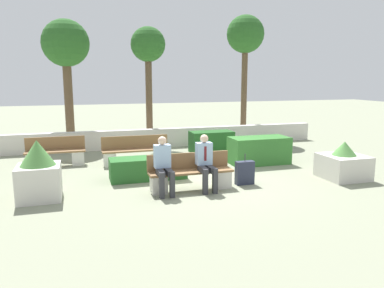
{
  "coord_description": "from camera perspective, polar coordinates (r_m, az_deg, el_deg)",
  "views": [
    {
      "loc": [
        -3.08,
        -9.11,
        2.69
      ],
      "look_at": [
        -0.17,
        0.5,
        0.9
      ],
      "focal_mm": 35.0,
      "sensor_mm": 36.0,
      "label": 1
    }
  ],
  "objects": [
    {
      "name": "bench_right_side",
      "position": [
        12.29,
        -20.06,
        -1.56
      ],
      "size": [
        1.77,
        0.49,
        0.87
      ],
      "rotation": [
        0.0,
        0.0,
        -0.08
      ],
      "color": "brown",
      "rests_on": "ground_plane"
    },
    {
      "name": "suitcase",
      "position": [
        9.63,
        8.03,
        -4.36
      ],
      "size": [
        0.48,
        0.19,
        0.8
      ],
      "color": "#282D42",
      "rests_on": "ground_plane"
    },
    {
      "name": "person_seated_man",
      "position": [
        8.97,
        2.08,
        -2.44
      ],
      "size": [
        0.38,
        0.63,
        1.34
      ],
      "color": "#333338",
      "rests_on": "ground_plane"
    },
    {
      "name": "ground_plane",
      "position": [
        9.99,
        1.77,
        -5.52
      ],
      "size": [
        60.0,
        60.0,
        0.0
      ],
      "primitive_type": "plane",
      "color": "gray"
    },
    {
      "name": "bench_front",
      "position": [
        9.1,
        -0.21,
        -4.81
      ],
      "size": [
        2.06,
        0.48,
        0.87
      ],
      "color": "brown",
      "rests_on": "ground_plane"
    },
    {
      "name": "planter_corner_right",
      "position": [
        8.98,
        -22.33,
        -4.05
      ],
      "size": [
        0.92,
        0.92,
        1.34
      ],
      "color": "beige",
      "rests_on": "ground_plane"
    },
    {
      "name": "tree_center_left",
      "position": [
        15.34,
        -6.71,
        14.15
      ],
      "size": [
        1.37,
        1.37,
        4.67
      ],
      "color": "brown",
      "rests_on": "ground_plane"
    },
    {
      "name": "hedge_block_near_right",
      "position": [
        12.0,
        10.18,
        -0.96
      ],
      "size": [
        1.85,
        0.88,
        0.84
      ],
      "color": "#33702D",
      "rests_on": "ground_plane"
    },
    {
      "name": "tree_leftmost",
      "position": [
        15.84,
        -18.69,
        13.87
      ],
      "size": [
        1.83,
        1.83,
        4.93
      ],
      "color": "brown",
      "rests_on": "ground_plane"
    },
    {
      "name": "hedge_block_near_left",
      "position": [
        10.12,
        -6.73,
        -3.68
      ],
      "size": [
        2.02,
        0.72,
        0.58
      ],
      "color": "#286028",
      "rests_on": "ground_plane"
    },
    {
      "name": "bench_left_side",
      "position": [
        11.89,
        -8.52,
        -1.36
      ],
      "size": [
        2.1,
        0.49,
        0.87
      ],
      "rotation": [
        0.0,
        0.0,
        0.0
      ],
      "color": "brown",
      "rests_on": "ground_plane"
    },
    {
      "name": "person_seated_woman",
      "position": [
        8.7,
        -4.37,
        -2.85
      ],
      "size": [
        0.38,
        0.63,
        1.34
      ],
      "color": "#333338",
      "rests_on": "ground_plane"
    },
    {
      "name": "hedge_block_mid_left",
      "position": [
        13.64,
        2.97,
        0.35
      ],
      "size": [
        1.54,
        0.75,
        0.77
      ],
      "color": "#235623",
      "rests_on": "ground_plane"
    },
    {
      "name": "perimeter_wall",
      "position": [
        14.7,
        -4.54,
        0.95
      ],
      "size": [
        12.95,
        0.3,
        0.72
      ],
      "color": "beige",
      "rests_on": "ground_plane"
    },
    {
      "name": "tree_center_right",
      "position": [
        17.12,
        8.13,
        15.75
      ],
      "size": [
        1.63,
        1.63,
        5.37
      ],
      "color": "brown",
      "rests_on": "ground_plane"
    },
    {
      "name": "planter_corner_left",
      "position": [
        10.88,
        22.07,
        -2.8
      ],
      "size": [
        1.1,
        1.1,
        1.01
      ],
      "color": "beige",
      "rests_on": "ground_plane"
    }
  ]
}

